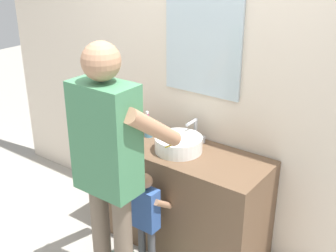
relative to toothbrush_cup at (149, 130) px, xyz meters
name	(u,v)px	position (x,y,z in m)	size (l,w,h in m)	color
back_wall	(205,70)	(0.34, 0.27, 0.49)	(4.40, 0.10, 2.70)	beige
vanity_cabinet	(179,197)	(0.34, -0.05, -0.46)	(1.36, 0.54, 0.81)	brown
sink_basin	(179,144)	(0.34, -0.07, 0.01)	(0.35, 0.35, 0.11)	white
faucet	(195,131)	(0.34, 0.14, 0.03)	(0.18, 0.14, 0.18)	#B7BABF
toothbrush_cup	(149,130)	(0.00, 0.00, 0.00)	(0.07, 0.07, 0.21)	#4C8EB2
child_toddler	(147,214)	(0.34, -0.45, -0.39)	(0.24, 0.24, 0.79)	#47474C
adult_parent	(109,154)	(0.29, -0.74, 0.18)	(0.54, 0.57, 1.74)	#6B5B4C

